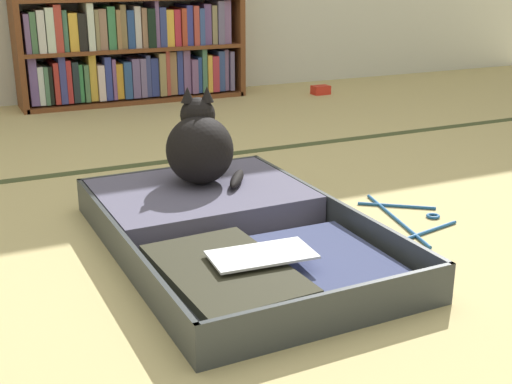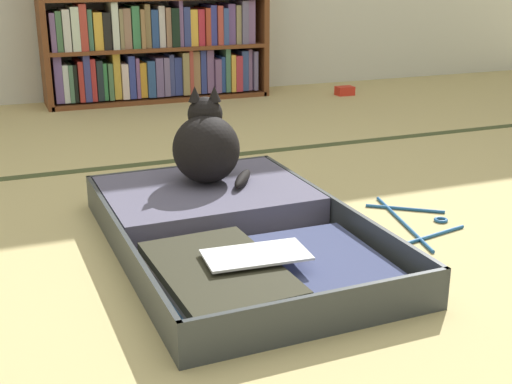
{
  "view_description": "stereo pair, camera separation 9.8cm",
  "coord_description": "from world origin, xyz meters",
  "px_view_note": "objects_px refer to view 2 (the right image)",
  "views": [
    {
      "loc": [
        -0.75,
        -1.42,
        0.72
      ],
      "look_at": [
        -0.06,
        0.06,
        0.17
      ],
      "focal_mm": 47.66,
      "sensor_mm": 36.0,
      "label": 1
    },
    {
      "loc": [
        -0.66,
        -1.46,
        0.72
      ],
      "look_at": [
        -0.06,
        0.06,
        0.17
      ],
      "focal_mm": 47.66,
      "sensor_mm": 36.0,
      "label": 2
    }
  ],
  "objects_px": {
    "black_cat": "(207,146)",
    "clothes_hanger": "(415,221)",
    "small_red_pouch": "(345,91)",
    "bookshelf": "(155,25)",
    "open_suitcase": "(224,226)"
  },
  "relations": [
    {
      "from": "small_red_pouch",
      "to": "black_cat",
      "type": "bearing_deg",
      "value": -130.47
    },
    {
      "from": "black_cat",
      "to": "small_red_pouch",
      "type": "height_order",
      "value": "black_cat"
    },
    {
      "from": "open_suitcase",
      "to": "clothes_hanger",
      "type": "height_order",
      "value": "open_suitcase"
    },
    {
      "from": "bookshelf",
      "to": "small_red_pouch",
      "type": "height_order",
      "value": "bookshelf"
    },
    {
      "from": "black_cat",
      "to": "small_red_pouch",
      "type": "distance_m",
      "value": 2.07
    },
    {
      "from": "bookshelf",
      "to": "black_cat",
      "type": "relative_size",
      "value": 4.35
    },
    {
      "from": "black_cat",
      "to": "clothes_hanger",
      "type": "bearing_deg",
      "value": -30.94
    },
    {
      "from": "bookshelf",
      "to": "open_suitcase",
      "type": "height_order",
      "value": "bookshelf"
    },
    {
      "from": "black_cat",
      "to": "small_red_pouch",
      "type": "bearing_deg",
      "value": 49.53
    },
    {
      "from": "bookshelf",
      "to": "small_red_pouch",
      "type": "bearing_deg",
      "value": -14.45
    },
    {
      "from": "black_cat",
      "to": "bookshelf",
      "type": "bearing_deg",
      "value": 80.75
    },
    {
      "from": "bookshelf",
      "to": "clothes_hanger",
      "type": "distance_m",
      "value": 2.2
    },
    {
      "from": "bookshelf",
      "to": "black_cat",
      "type": "height_order",
      "value": "bookshelf"
    },
    {
      "from": "bookshelf",
      "to": "small_red_pouch",
      "type": "distance_m",
      "value": 1.14
    },
    {
      "from": "clothes_hanger",
      "to": "small_red_pouch",
      "type": "xyz_separation_m",
      "value": [
        0.8,
        1.89,
        0.02
      ]
    }
  ]
}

